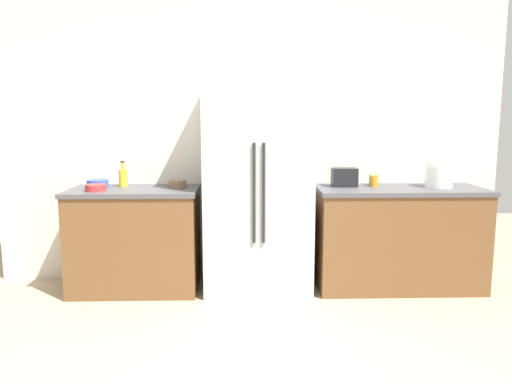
% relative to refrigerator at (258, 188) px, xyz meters
% --- Properties ---
extents(ground_plane, '(9.61, 9.61, 0.00)m').
position_rel_refrigerator_xyz_m(ground_plane, '(-0.07, -1.36, -0.93)').
color(ground_plane, tan).
extents(kitchen_back_panel, '(4.81, 0.10, 2.82)m').
position_rel_refrigerator_xyz_m(kitchen_back_panel, '(-0.07, 0.38, 0.48)').
color(kitchen_back_panel, silver).
rests_on(kitchen_back_panel, ground_plane).
extents(counter_left, '(1.15, 0.65, 0.93)m').
position_rel_refrigerator_xyz_m(counter_left, '(-1.11, 0.01, -0.47)').
color(counter_left, brown).
rests_on(counter_left, ground_plane).
extents(counter_right, '(1.51, 0.65, 0.93)m').
position_rel_refrigerator_xyz_m(counter_right, '(1.29, 0.01, -0.47)').
color(counter_right, brown).
rests_on(counter_right, ground_plane).
extents(refrigerator, '(0.95, 0.64, 1.87)m').
position_rel_refrigerator_xyz_m(refrigerator, '(0.00, 0.00, 0.00)').
color(refrigerator, '#B2B5BA').
rests_on(refrigerator, ground_plane).
extents(toaster, '(0.23, 0.15, 0.17)m').
position_rel_refrigerator_xyz_m(toaster, '(0.80, 0.10, 0.08)').
color(toaster, black).
rests_on(toaster, counter_right).
extents(rice_cooker, '(0.24, 0.24, 0.31)m').
position_rel_refrigerator_xyz_m(rice_cooker, '(1.65, 0.03, 0.14)').
color(rice_cooker, white).
rests_on(rice_cooker, counter_right).
extents(bottle_a, '(0.08, 0.08, 0.24)m').
position_rel_refrigerator_xyz_m(bottle_a, '(-1.23, 0.14, 0.09)').
color(bottle_a, yellow).
rests_on(bottle_a, counter_left).
extents(cup_a, '(0.08, 0.08, 0.10)m').
position_rel_refrigerator_xyz_m(cup_a, '(1.07, 0.08, 0.05)').
color(cup_a, orange).
rests_on(cup_a, counter_right).
extents(cup_b, '(0.08, 0.08, 0.10)m').
position_rel_refrigerator_xyz_m(cup_b, '(1.09, 0.18, 0.05)').
color(cup_b, green).
rests_on(cup_b, counter_right).
extents(bowl_a, '(0.16, 0.16, 0.07)m').
position_rel_refrigerator_xyz_m(bowl_a, '(-0.72, 0.06, 0.03)').
color(bowl_a, brown).
rests_on(bowl_a, counter_left).
extents(bowl_b, '(0.17, 0.17, 0.05)m').
position_rel_refrigerator_xyz_m(bowl_b, '(-1.41, -0.11, 0.02)').
color(bowl_b, red).
rests_on(bowl_b, counter_left).
extents(bowl_c, '(0.19, 0.19, 0.07)m').
position_rel_refrigerator_xyz_m(bowl_c, '(-1.45, 0.10, 0.03)').
color(bowl_c, blue).
rests_on(bowl_c, counter_left).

